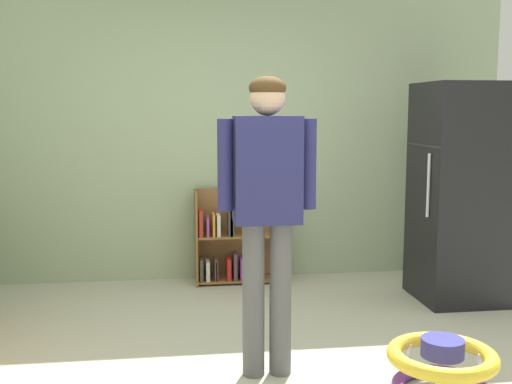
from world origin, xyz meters
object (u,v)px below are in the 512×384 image
Objects in this scene: refrigerator at (462,193)px; baby_walker at (442,367)px; bookshelf at (234,242)px; standing_person at (267,199)px.

refrigerator is 2.00m from baby_walker.
bookshelf is at bearing 157.15° from refrigerator.
bookshelf is at bearing 110.91° from baby_walker.
refrigerator is 1.02× the size of standing_person.
refrigerator is at bearing 61.65° from baby_walker.
refrigerator is 2.20m from standing_person.
standing_person is at bearing 156.80° from baby_walker.
standing_person reaches higher than baby_walker.
baby_walker is (0.92, -2.40, -0.21)m from bookshelf.
refrigerator is 2.09× the size of bookshelf.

